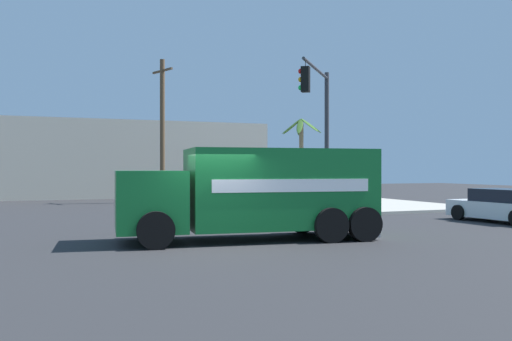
{
  "coord_description": "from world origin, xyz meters",
  "views": [
    {
      "loc": [
        -4.29,
        -14.33,
        2.11
      ],
      "look_at": [
        1.78,
        0.97,
        2.05
      ],
      "focal_mm": 38.65,
      "sensor_mm": 36.0,
      "label": 1
    }
  ],
  "objects_px": {
    "vending_machine_red": "(315,187)",
    "palm_tree_far": "(301,145)",
    "traffic_light_primary": "(320,117)",
    "utility_pole": "(162,129)",
    "delivery_truck": "(256,192)",
    "sedan_white": "(504,206)"
  },
  "relations": [
    {
      "from": "vending_machine_red",
      "to": "palm_tree_far",
      "type": "distance_m",
      "value": 2.91
    },
    {
      "from": "utility_pole",
      "to": "sedan_white",
      "type": "bearing_deg",
      "value": -60.32
    },
    {
      "from": "delivery_truck",
      "to": "vending_machine_red",
      "type": "distance_m",
      "value": 15.65
    },
    {
      "from": "delivery_truck",
      "to": "utility_pole",
      "type": "relative_size",
      "value": 0.88
    },
    {
      "from": "traffic_light_primary",
      "to": "sedan_white",
      "type": "bearing_deg",
      "value": -35.03
    },
    {
      "from": "traffic_light_primary",
      "to": "sedan_white",
      "type": "xyz_separation_m",
      "value": [
        5.9,
        -4.14,
        -3.65
      ]
    },
    {
      "from": "delivery_truck",
      "to": "palm_tree_far",
      "type": "height_order",
      "value": "palm_tree_far"
    },
    {
      "from": "traffic_light_primary",
      "to": "vending_machine_red",
      "type": "xyz_separation_m",
      "value": [
        3.71,
        7.55,
        -3.21
      ]
    },
    {
      "from": "delivery_truck",
      "to": "sedan_white",
      "type": "bearing_deg",
      "value": 6.6
    },
    {
      "from": "vending_machine_red",
      "to": "palm_tree_far",
      "type": "relative_size",
      "value": 0.37
    },
    {
      "from": "traffic_light_primary",
      "to": "vending_machine_red",
      "type": "relative_size",
      "value": 3.39
    },
    {
      "from": "delivery_truck",
      "to": "sedan_white",
      "type": "distance_m",
      "value": 11.07
    },
    {
      "from": "delivery_truck",
      "to": "traffic_light_primary",
      "type": "relative_size",
      "value": 1.24
    },
    {
      "from": "traffic_light_primary",
      "to": "utility_pole",
      "type": "relative_size",
      "value": 0.71
    },
    {
      "from": "delivery_truck",
      "to": "traffic_light_primary",
      "type": "bearing_deg",
      "value": 46.84
    },
    {
      "from": "traffic_light_primary",
      "to": "sedan_white",
      "type": "distance_m",
      "value": 8.08
    },
    {
      "from": "palm_tree_far",
      "to": "utility_pole",
      "type": "xyz_separation_m",
      "value": [
        -7.56,
        3.97,
        1.06
      ]
    },
    {
      "from": "palm_tree_far",
      "to": "delivery_truck",
      "type": "bearing_deg",
      "value": -120.87
    },
    {
      "from": "palm_tree_far",
      "to": "traffic_light_primary",
      "type": "bearing_deg",
      "value": -111.64
    },
    {
      "from": "traffic_light_primary",
      "to": "vending_machine_red",
      "type": "distance_m",
      "value": 9.0
    },
    {
      "from": "delivery_truck",
      "to": "utility_pole",
      "type": "height_order",
      "value": "utility_pole"
    },
    {
      "from": "vending_machine_red",
      "to": "utility_pole",
      "type": "height_order",
      "value": "utility_pole"
    }
  ]
}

